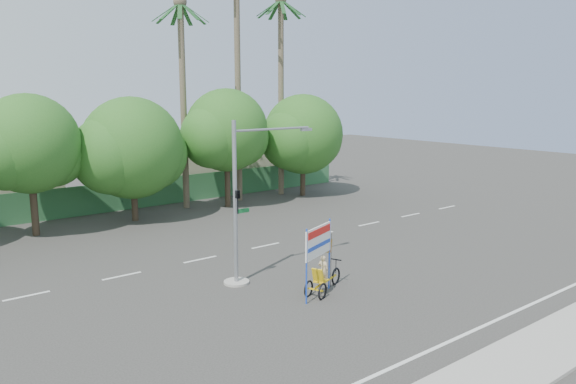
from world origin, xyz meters
TOP-DOWN VIEW (x-y plane):
  - ground at (0.00, 0.00)m, footprint 120.00×120.00m
  - sidewalk_near at (0.00, -7.50)m, footprint 50.00×2.40m
  - fence at (0.00, 21.50)m, footprint 38.00×0.08m
  - building_right at (8.00, 26.00)m, footprint 14.00×8.00m
  - tree_left at (-7.05, 18.00)m, footprint 6.66×5.60m
  - tree_center at (-1.05, 18.00)m, footprint 7.62×6.40m
  - tree_right at (5.95, 18.00)m, footprint 6.90×5.80m
  - tree_far_right at (12.95, 18.00)m, footprint 7.38×6.20m
  - palm_tall at (8.00, 19.50)m, footprint 3.73×3.79m
  - palm_mid at (12.00, 19.50)m, footprint 3.73×3.79m
  - palm_short at (3.50, 19.50)m, footprint 3.73×3.79m
  - traffic_signal at (-2.20, 3.98)m, footprint 4.72×1.10m
  - trike_billboard at (-0.48, 0.78)m, footprint 2.92×1.39m

SIDE VIEW (x-z plane):
  - ground at x=0.00m, z-range 0.00..0.00m
  - sidewalk_near at x=0.00m, z-range 0.00..0.12m
  - fence at x=0.00m, z-range 0.00..2.00m
  - trike_billboard at x=-0.48m, z-range -0.30..2.76m
  - building_right at x=8.00m, z-range 0.00..3.60m
  - traffic_signal at x=-2.20m, z-range -0.58..6.42m
  - tree_center at x=-1.05m, z-range 0.54..8.39m
  - tree_far_right at x=12.95m, z-range 0.68..8.61m
  - tree_left at x=-7.05m, z-range 1.02..9.09m
  - tree_right at x=5.95m, z-range 1.06..9.42m
  - palm_short at x=3.50m, z-range 1.64..16.09m
  - palm_mid at x=12.00m, z-range 1.67..17.12m
  - palm_tall at x=8.00m, z-range 1.74..19.19m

